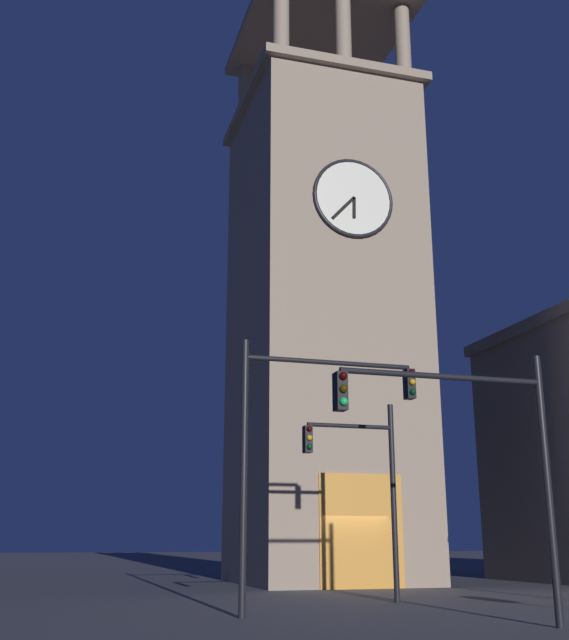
{
  "coord_description": "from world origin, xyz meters",
  "views": [
    {
      "loc": [
        10.63,
        27.56,
        1.62
      ],
      "look_at": [
        1.49,
        -3.43,
        10.77
      ],
      "focal_mm": 43.94,
      "sensor_mm": 36.0,
      "label": 1
    }
  ],
  "objects_px": {
    "traffic_signal_near": "(475,438)",
    "traffic_signal_far": "(365,473)",
    "traffic_signal_mid": "(301,428)",
    "clocktower": "(323,315)"
  },
  "relations": [
    {
      "from": "traffic_signal_mid",
      "to": "traffic_signal_far",
      "type": "distance_m",
      "value": 4.44
    },
    {
      "from": "traffic_signal_mid",
      "to": "traffic_signal_far",
      "type": "relative_size",
      "value": 1.14
    },
    {
      "from": "traffic_signal_near",
      "to": "traffic_signal_far",
      "type": "relative_size",
      "value": 0.98
    },
    {
      "from": "traffic_signal_mid",
      "to": "traffic_signal_near",
      "type": "bearing_deg",
      "value": 124.14
    },
    {
      "from": "traffic_signal_near",
      "to": "traffic_signal_mid",
      "type": "relative_size",
      "value": 0.86
    },
    {
      "from": "clocktower",
      "to": "traffic_signal_far",
      "type": "distance_m",
      "value": 12.8
    },
    {
      "from": "traffic_signal_near",
      "to": "clocktower",
      "type": "bearing_deg",
      "value": -99.17
    },
    {
      "from": "clocktower",
      "to": "traffic_signal_mid",
      "type": "xyz_separation_m",
      "value": [
        5.23,
        13.27,
        -6.89
      ]
    },
    {
      "from": "traffic_signal_near",
      "to": "traffic_signal_far",
      "type": "distance_m",
      "value": 6.95
    },
    {
      "from": "traffic_signal_mid",
      "to": "clocktower",
      "type": "bearing_deg",
      "value": -111.52
    }
  ]
}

